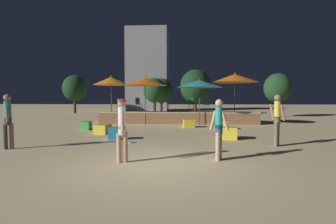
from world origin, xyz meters
name	(u,v)px	position (x,y,z in m)	size (l,w,h in m)	color
ground_plane	(155,165)	(0.00, 0.00, 0.00)	(120.00, 120.00, 0.00)	#D1B784
wooden_deck	(179,117)	(0.39, 11.12, 0.35)	(10.11, 2.50, 0.77)	olive
patio_umbrella_0	(235,78)	(3.87, 9.99, 2.87)	(2.80, 2.80, 3.20)	brown
patio_umbrella_1	(145,82)	(-1.68, 9.89, 2.68)	(2.73, 2.73, 3.00)	brown
patio_umbrella_2	(199,84)	(1.69, 9.66, 2.51)	(2.78, 2.78, 2.82)	brown
patio_umbrella_3	(111,81)	(-3.89, 10.09, 2.73)	(2.28, 2.28, 3.07)	brown
cube_seat_0	(86,126)	(-4.35, 6.85, 0.22)	(0.50, 0.50, 0.44)	#4CC651
cube_seat_1	(114,133)	(-2.04, 3.82, 0.24)	(0.52, 0.52, 0.49)	#2D9EDB
cube_seat_2	(102,129)	(-3.04, 5.48, 0.21)	(0.74, 0.74, 0.42)	yellow
cube_seat_3	(222,125)	(2.77, 7.46, 0.22)	(0.56, 0.56, 0.44)	white
cube_seat_4	(230,133)	(2.59, 4.20, 0.24)	(0.69, 0.69, 0.49)	yellow
cube_seat_5	(189,123)	(1.02, 8.33, 0.22)	(0.68, 0.68, 0.44)	yellow
person_0	(219,128)	(1.66, 0.59, 0.86)	(0.51, 0.28, 1.63)	tan
person_1	(277,118)	(3.93, 2.76, 0.98)	(0.49, 0.37, 1.78)	#72664C
person_2	(122,127)	(-0.86, 0.18, 0.90)	(0.28, 0.53, 1.64)	tan
person_3	(8,119)	(-4.95, 1.70, 0.98)	(0.32, 0.49, 1.78)	#997051
bistro_chair_0	(138,103)	(-2.43, 11.71, 1.31)	(0.46, 0.47, 0.90)	#2D3338
bistro_chair_1	(191,103)	(1.23, 11.40, 1.31)	(0.40, 0.40, 0.90)	#1E4C47
bistro_chair_2	(207,103)	(2.21, 10.69, 1.31)	(0.45, 0.45, 0.90)	#1E4C47
frisbee_disc	(131,142)	(-1.21, 3.10, 0.02)	(0.26, 0.26, 0.03)	#33B2D8
background_tree_0	(155,90)	(-2.25, 20.47, 2.43)	(2.31, 2.31, 3.71)	#3D2B1C
background_tree_1	(195,86)	(1.89, 19.35, 2.77)	(2.98, 2.98, 4.42)	#3D2B1C
background_tree_2	(278,88)	(8.91, 17.00, 2.51)	(2.32, 2.32, 3.81)	#3D2B1C
background_tree_3	(161,91)	(-1.68, 21.98, 2.41)	(2.47, 2.47, 3.79)	#3D2B1C
background_tree_4	(75,88)	(-10.92, 21.02, 2.68)	(2.50, 2.50, 4.07)	#3D2B1C
distant_building	(148,71)	(-3.78, 27.01, 5.10)	(5.01, 4.70, 10.19)	gray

